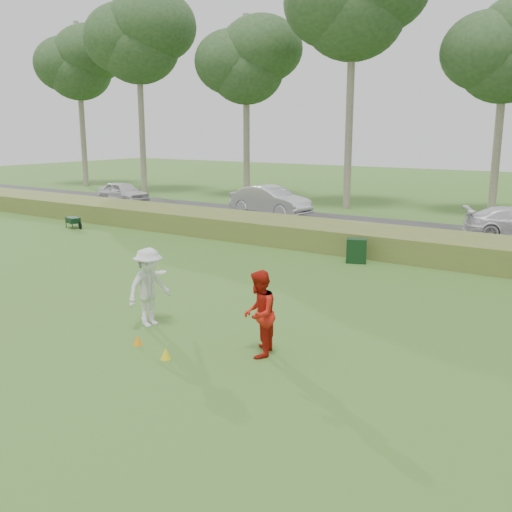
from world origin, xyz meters
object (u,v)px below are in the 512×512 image
Objects in this scene: player_white at (149,287)px; cone_orange at (138,340)px; cone_yellow at (166,353)px; utility_cabinet at (357,251)px; player_red at (259,314)px; car_mid at (270,200)px; car_left at (123,192)px.

player_white is 8.69× the size of cone_orange.
cone_yellow is 10.31m from utility_cabinet.
player_red is 7.56× the size of cone_yellow.
player_red is 19.91m from car_mid.
car_mid reaches higher than cone_orange.
car_mid is at bearing 115.91° from cone_yellow.
player_red is 0.47× the size of car_left.
utility_cabinet is (0.82, 10.05, 0.33)m from cone_orange.
car_mid is (-8.61, 7.94, 0.40)m from utility_cabinet.
player_white is 23.83m from car_left.
utility_cabinet is 20.41m from car_left.
player_white is 7.88× the size of cone_yellow.
cone_orange is 0.25× the size of utility_cabinet.
cone_yellow is 0.28× the size of utility_cabinet.
car_mid is (-7.12, 16.88, -0.12)m from player_white.
car_mid is (-8.86, 18.24, 0.72)m from cone_yellow.
cone_orange is 19.61m from car_mid.
cone_orange is at bearing -115.94° from utility_cabinet.
cone_orange is 25.08m from car_left.
player_white is 9.08m from utility_cabinet.
cone_orange is at bearing -90.16° from player_red.
cone_yellow is 26.04m from car_left.
player_red is 0.39× the size of car_mid.
cone_yellow is at bearing -145.82° from car_mid.
cone_yellow is 20.29m from car_mid.
car_mid is (-7.79, 17.99, 0.73)m from cone_orange.
player_red is at bearing -100.29° from utility_cabinet.
car_left is at bearing 102.98° from car_mid.
car_left is 0.83× the size of car_mid.
car_mid is (10.53, 0.87, 0.11)m from car_left.
player_red is 9.24m from utility_cabinet.
cone_yellow is at bearing -13.37° from cone_orange.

